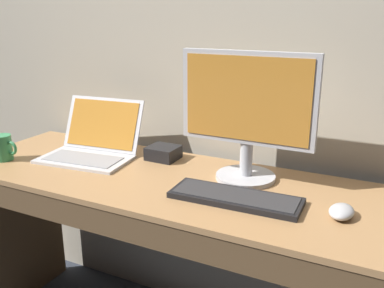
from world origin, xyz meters
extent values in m
cube|color=#A87A4C|center=(0.00, 0.00, 0.76)|extent=(1.65, 0.56, 0.02)
cube|color=brown|center=(-0.81, 0.00, 0.38)|extent=(0.03, 0.52, 0.75)
cube|color=brown|center=(0.00, -0.27, 0.71)|extent=(1.59, 0.02, 0.09)
cube|color=silver|center=(-0.38, 0.01, 0.78)|extent=(0.38, 0.24, 0.01)
cube|color=#959599|center=(-0.38, 0.00, 0.79)|extent=(0.31, 0.16, 0.00)
cube|color=silver|center=(-0.40, 0.16, 0.89)|extent=(0.36, 0.13, 0.21)
cube|color=#C67F2D|center=(-0.40, 0.16, 0.89)|extent=(0.32, 0.12, 0.18)
cylinder|color=#B7B7BC|center=(0.26, 0.11, 0.78)|extent=(0.21, 0.21, 0.02)
cylinder|color=#B7B7BC|center=(0.26, 0.11, 0.85)|extent=(0.04, 0.04, 0.12)
cube|color=#B7B7BC|center=(0.26, 0.10, 1.07)|extent=(0.47, 0.03, 0.31)
cube|color=#C67F2D|center=(0.26, 0.09, 1.07)|extent=(0.43, 0.00, 0.28)
cube|color=black|center=(0.29, -0.07, 0.78)|extent=(0.42, 0.16, 0.02)
cube|color=#2D2D30|center=(0.29, -0.07, 0.79)|extent=(0.39, 0.13, 0.00)
ellipsoid|color=#B7B7BC|center=(0.61, -0.04, 0.79)|extent=(0.08, 0.11, 0.04)
cube|color=black|center=(-0.11, 0.17, 0.80)|extent=(0.12, 0.11, 0.05)
cylinder|color=#388E56|center=(-0.67, -0.12, 0.82)|extent=(0.07, 0.07, 0.10)
torus|color=#388E56|center=(-0.63, -0.12, 0.83)|extent=(0.06, 0.01, 0.06)
camera|label=1|loc=(0.71, -1.23, 1.34)|focal=39.73mm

